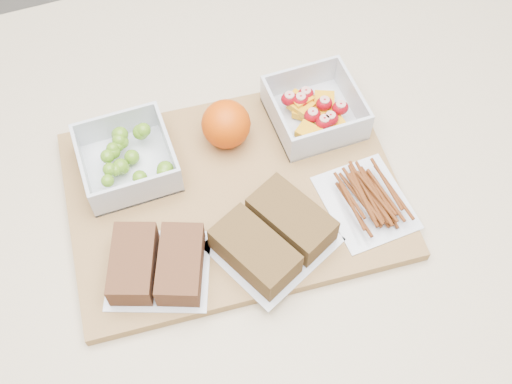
% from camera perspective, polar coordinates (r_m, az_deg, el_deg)
% --- Properties ---
extents(ground, '(4.00, 4.00, 0.00)m').
position_cam_1_polar(ground, '(1.68, -0.67, -16.53)').
color(ground, gray).
rests_on(ground, ground).
extents(counter, '(1.20, 0.90, 0.90)m').
position_cam_1_polar(counter, '(1.25, -0.89, -11.23)').
color(counter, beige).
rests_on(counter, ground).
extents(cutting_board, '(0.44, 0.33, 0.02)m').
position_cam_1_polar(cutting_board, '(0.83, -2.02, -0.20)').
color(cutting_board, olive).
rests_on(cutting_board, counter).
extents(grape_container, '(0.12, 0.12, 0.05)m').
position_cam_1_polar(grape_container, '(0.84, -11.24, 2.93)').
color(grape_container, silver).
rests_on(grape_container, cutting_board).
extents(fruit_container, '(0.12, 0.12, 0.05)m').
position_cam_1_polar(fruit_container, '(0.88, 5.22, 7.22)').
color(fruit_container, silver).
rests_on(fruit_container, cutting_board).
extents(orange, '(0.07, 0.07, 0.07)m').
position_cam_1_polar(orange, '(0.85, -2.68, 6.05)').
color(orange, '#DA4905').
rests_on(orange, cutting_board).
extents(sandwich_bag_left, '(0.15, 0.14, 0.04)m').
position_cam_1_polar(sandwich_bag_left, '(0.77, -8.79, -6.36)').
color(sandwich_bag_left, silver).
rests_on(sandwich_bag_left, cutting_board).
extents(sandwich_bag_center, '(0.17, 0.16, 0.04)m').
position_cam_1_polar(sandwich_bag_center, '(0.77, 1.55, -3.90)').
color(sandwich_bag_center, silver).
rests_on(sandwich_bag_center, cutting_board).
extents(pretzel_bag, '(0.11, 0.13, 0.03)m').
position_cam_1_polar(pretzel_bag, '(0.82, 9.85, -0.49)').
color(pretzel_bag, silver).
rests_on(pretzel_bag, cutting_board).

